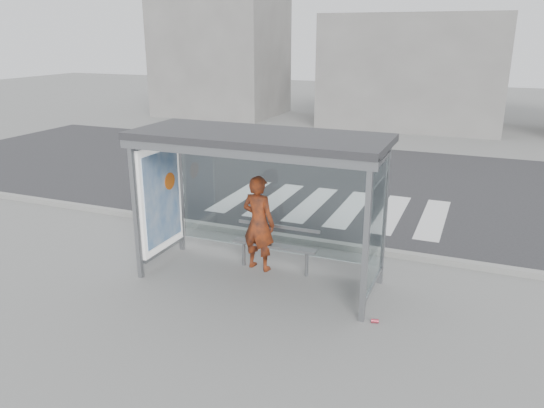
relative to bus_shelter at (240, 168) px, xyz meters
The scene contains 10 objects.
ground 2.02m from the bus_shelter, ahead, with size 80.00×80.00×0.00m, color gray.
road 7.22m from the bus_shelter, 86.94° to the left, with size 30.00×10.00×0.01m, color #28282A.
curb 2.72m from the bus_shelter, 78.88° to the left, with size 30.00×0.18×0.12m, color gray.
crosswalk 4.87m from the bus_shelter, 85.22° to the left, with size 5.55×3.00×0.00m.
bus_shelter is the anchor object (origin of this frame).
building_left 20.38m from the bus_shelter, 118.23° to the left, with size 6.00×5.00×6.00m, color slate.
building_center 17.95m from the bus_shelter, 88.81° to the left, with size 8.00×5.00×5.00m, color slate.
person 1.18m from the bus_shelter, 66.41° to the left, with size 0.65×0.43×1.78m, color orange.
bench 1.62m from the bus_shelter, 42.83° to the left, with size 1.59×0.31×0.82m.
soda_can 3.31m from the bus_shelter, 16.14° to the right, with size 0.06×0.06×0.11m, color #DF4156.
Camera 1 is at (3.43, -7.79, 4.15)m, focal length 35.00 mm.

